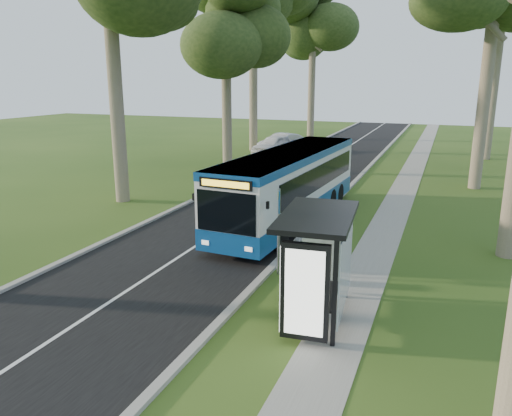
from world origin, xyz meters
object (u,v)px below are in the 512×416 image
Objects in this scene: bus_shelter at (318,251)px; litter_bin at (299,267)px; bus at (289,186)px; car_white at (274,145)px; bus_stop_sign at (279,222)px; car_silver at (282,143)px.

bus_shelter reaches higher than litter_bin.
car_white is (-7.23, 18.86, -0.83)m from bus.
bus is 12.48× the size of litter_bin.
car_white is (-8.78, 24.91, -0.97)m from bus_stop_sign.
bus is 21.61m from car_silver.
bus_shelter is 3.64× the size of litter_bin.
bus_stop_sign is 0.61× the size of car_white.
bus is at bearing 84.99° from bus_stop_sign.
bus_shelter is 0.73× the size of car_silver.
car_white is (-10.81, 27.89, -1.25)m from bus_shelter.
bus_shelter is at bearing -52.02° from car_white.
bus is at bearing -52.23° from car_white.
bus reaches higher than car_silver.
bus_shelter reaches higher than bus_stop_sign.
bus reaches higher than car_white.
car_white is at bearing 106.15° from bus_shelter.
car_silver is (-10.67, 29.43, -1.26)m from bus_shelter.
litter_bin is at bearing -52.45° from car_white.
litter_bin is 0.21× the size of car_white.
bus_shelter is (3.58, -9.03, 0.41)m from bus.
car_white reaches higher than litter_bin.
litter_bin is 0.20× the size of car_silver.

